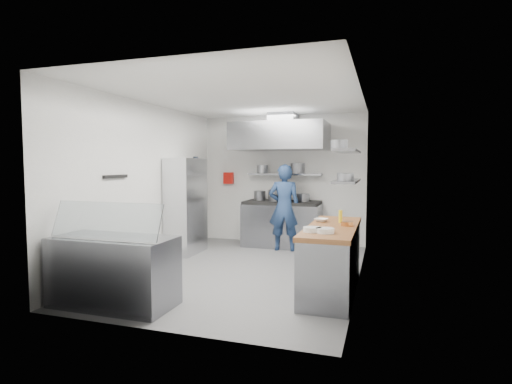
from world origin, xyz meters
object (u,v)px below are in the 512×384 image
(chef, at_px, (284,208))
(display_case, at_px, (114,271))
(gas_range, at_px, (282,225))
(wire_rack, at_px, (186,206))

(chef, relative_size, display_case, 1.16)
(gas_range, xyz_separation_m, chef, (0.14, -0.39, 0.42))
(gas_range, height_order, wire_rack, wire_rack)
(chef, distance_m, wire_rack, 1.95)
(gas_range, relative_size, wire_rack, 0.86)
(chef, bearing_deg, wire_rack, 17.96)
(chef, height_order, wire_rack, wire_rack)
(gas_range, relative_size, chef, 0.92)
(gas_range, xyz_separation_m, display_case, (-1.10, -4.10, -0.03))
(wire_rack, distance_m, display_case, 2.99)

